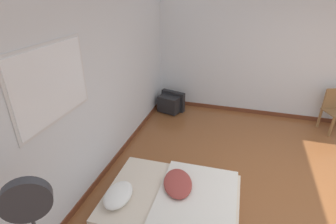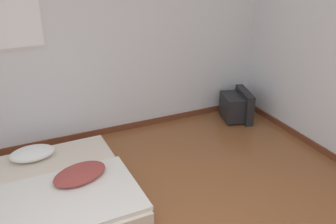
{
  "view_description": "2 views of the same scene",
  "coord_description": "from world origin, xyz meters",
  "px_view_note": "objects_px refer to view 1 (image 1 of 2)",
  "views": [
    {
      "loc": [
        -2.98,
        1.06,
        2.71
      ],
      "look_at": [
        0.94,
        2.22,
        0.68
      ],
      "focal_mm": 28.0,
      "sensor_mm": 36.0,
      "label": 1
    },
    {
      "loc": [
        -0.84,
        -1.73,
        2.54
      ],
      "look_at": [
        0.9,
        2.03,
        0.62
      ],
      "focal_mm": 40.0,
      "sensor_mm": 36.0,
      "label": 2
    }
  ],
  "objects_px": {
    "crt_tv": "(171,103)",
    "wooden_chair": "(335,107)",
    "standing_fan": "(33,222)",
    "mattress_bed": "(173,199)"
  },
  "relations": [
    {
      "from": "crt_tv",
      "to": "wooden_chair",
      "type": "xyz_separation_m",
      "value": [
        0.15,
        -3.34,
        0.27
      ]
    },
    {
      "from": "wooden_chair",
      "to": "standing_fan",
      "type": "xyz_separation_m",
      "value": [
        -4.34,
        3.26,
        0.53
      ]
    },
    {
      "from": "crt_tv",
      "to": "wooden_chair",
      "type": "distance_m",
      "value": 3.35
    },
    {
      "from": "mattress_bed",
      "to": "standing_fan",
      "type": "bearing_deg",
      "value": 152.48
    },
    {
      "from": "crt_tv",
      "to": "wooden_chair",
      "type": "bearing_deg",
      "value": -87.47
    },
    {
      "from": "standing_fan",
      "to": "crt_tv",
      "type": "bearing_deg",
      "value": 1.04
    },
    {
      "from": "crt_tv",
      "to": "standing_fan",
      "type": "bearing_deg",
      "value": -178.96
    },
    {
      "from": "wooden_chair",
      "to": "standing_fan",
      "type": "distance_m",
      "value": 5.45
    },
    {
      "from": "mattress_bed",
      "to": "wooden_chair",
      "type": "relative_size",
      "value": 2.09
    },
    {
      "from": "crt_tv",
      "to": "wooden_chair",
      "type": "height_order",
      "value": "wooden_chair"
    }
  ]
}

